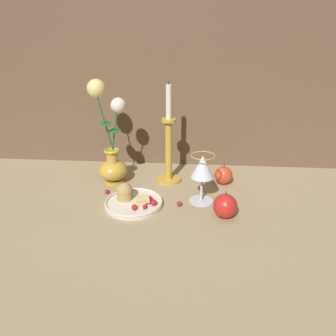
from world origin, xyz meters
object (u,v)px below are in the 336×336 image
(vase, at_px, (111,148))
(candlestick, at_px, (169,150))
(plate_with_pastries, at_px, (132,200))
(wine_glass, at_px, (202,169))
(apple_near_glass, at_px, (223,175))
(apple_beside_vase, at_px, (225,206))

(vase, xyz_separation_m, candlestick, (0.20, 0.02, -0.01))
(plate_with_pastries, height_order, candlestick, candlestick)
(wine_glass, bearing_deg, apple_near_glass, 59.74)
(plate_with_pastries, bearing_deg, vase, 121.82)
(plate_with_pastries, relative_size, apple_beside_vase, 2.17)
(candlestick, bearing_deg, vase, -173.87)
(plate_with_pastries, distance_m, apple_near_glass, 0.35)
(vase, relative_size, candlestick, 1.02)
(vase, distance_m, apple_beside_vase, 0.45)
(apple_beside_vase, height_order, apple_near_glass, apple_beside_vase)
(vase, distance_m, apple_near_glass, 0.41)
(vase, height_order, plate_with_pastries, vase)
(wine_glass, height_order, candlestick, candlestick)
(plate_with_pastries, xyz_separation_m, apple_near_glass, (0.30, 0.18, 0.02))
(apple_beside_vase, distance_m, apple_near_glass, 0.23)
(candlestick, xyz_separation_m, apple_near_glass, (0.20, -0.01, -0.09))
(wine_glass, bearing_deg, candlestick, 128.69)
(plate_with_pastries, relative_size, candlestick, 0.51)
(vase, bearing_deg, apple_near_glass, 2.19)
(wine_glass, relative_size, apple_near_glass, 2.11)
(vase, distance_m, candlestick, 0.20)
(vase, bearing_deg, plate_with_pastries, -58.18)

